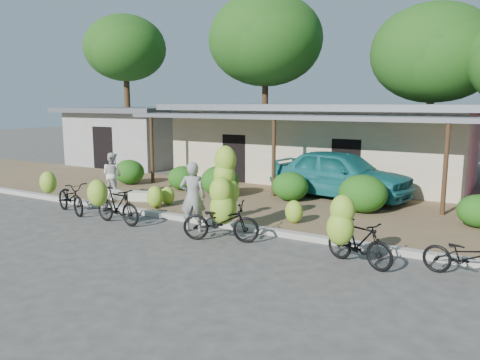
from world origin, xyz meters
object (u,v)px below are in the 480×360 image
Objects in this scene: bike_center at (223,205)px; tree_center_right at (430,51)px; bike_left at (114,203)px; sack_far at (115,195)px; bike_far_right at (467,257)px; vendor at (193,197)px; tree_far_center at (264,38)px; bike_far_left at (68,196)px; teal_van at (340,174)px; sack_near at (142,196)px; bike_right at (354,236)px; bystander at (112,174)px; tree_back_left at (124,47)px.

tree_center_right is at bearing -27.35° from bike_center.
bike_left is 3.19m from sack_far.
bike_far_right is at bearing -77.76° from tree_center_right.
vendor is at bearing 62.27° from bike_center.
tree_far_center is at bearing 5.00° from bike_center.
sack_far is at bearing -85.03° from tree_far_center.
bike_far_left is at bearing 101.41° from bike_far_right.
bike_center reaches higher than sack_far.
bike_far_right is (12.36, -14.99, -6.62)m from tree_far_center.
bike_center reaches higher than vendor.
bike_left is (2.22, -0.27, 0.05)m from bike_far_left.
teal_van is (-4.53, 5.87, 0.52)m from bike_far_right.
vendor is (3.54, -1.92, 0.67)m from sack_near.
bystander is (-9.54, 2.56, 0.23)m from bike_right.
sack_far is at bearing 19.66° from bike_far_left.
tree_far_center is 5.57× the size of bike_right.
bike_far_left is at bearing -85.56° from tree_far_center.
bystander is (-0.44, 0.36, 0.64)m from sack_far.
tree_far_center is 14.30m from bystander.
tree_center_right is 10.95× the size of sack_far.
tree_center_right is at bearing 63.24° from sack_near.
bike_far_right is 1.15× the size of bystander.
tree_far_center is 16.58m from bike_far_left.
tree_back_left is 11.54× the size of sack_far.
bike_far_left is 1.12× the size of bike_left.
tree_far_center reaches higher than bike_far_right.
tree_back_left reaches higher than teal_van.
vendor is at bearing 169.63° from teal_van.
sack_near reaches higher than sack_far.
tree_center_right is 18.34m from bike_far_left.
vendor is at bearing -68.97° from tree_far_center.
tree_back_left is 4.60× the size of vendor.
bike_left is 0.76× the size of bike_center.
vendor is (13.73, -11.91, -5.83)m from tree_back_left.
bike_right is at bearing -85.52° from tree_center_right.
bike_far_left reaches higher than sack_near.
bike_right is at bearing 146.38° from vendor.
sack_far is at bearing -48.21° from tree_back_left.
tree_center_right reaches higher than bike_left.
bike_far_left is 2.36× the size of sack_near.
tree_back_left reaches higher than bystander.
bike_left is 2.42m from vendor.
bike_center is 5.61m from bike_far_right.
bike_far_right is at bearing -132.85° from teal_van.
vendor is at bearing -71.06° from bike_left.
bike_right is at bearing -13.57° from sack_far.
tree_back_left is 15.20m from sack_far.
teal_van reaches higher than sack_near.
bike_right is 9.37m from sack_far.
sack_near is 0.55× the size of bystander.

